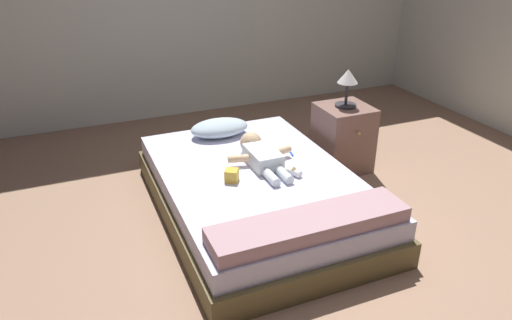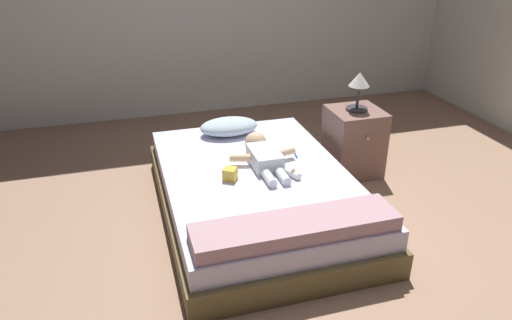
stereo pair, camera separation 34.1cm
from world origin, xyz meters
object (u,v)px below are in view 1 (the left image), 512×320
(toothbrush, at_px, (290,152))
(nightstand, at_px, (343,138))
(bed, at_px, (256,193))
(lamp, at_px, (348,81))
(pillow, at_px, (219,128))
(toy_block, at_px, (232,175))
(baby_bottle, at_px, (294,172))
(baby, at_px, (260,154))

(toothbrush, xyz_separation_m, nightstand, (0.60, 0.18, -0.05))
(bed, height_order, lamp, lamp)
(pillow, relative_size, toy_block, 4.10)
(bed, xyz_separation_m, baby_bottle, (0.23, -0.14, 0.19))
(baby, bearing_deg, toy_block, -146.74)
(baby_bottle, bearing_deg, lamp, 35.56)
(nightstand, bearing_deg, toy_block, -159.53)
(pillow, bearing_deg, toy_block, -103.01)
(baby, distance_m, baby_bottle, 0.32)
(pillow, height_order, nightstand, nightstand)
(nightstand, bearing_deg, lamp, 90.00)
(pillow, xyz_separation_m, toothbrush, (0.39, -0.54, -0.06))
(baby, height_order, nightstand, nightstand)
(toothbrush, relative_size, toy_block, 1.07)
(baby, bearing_deg, lamp, 15.48)
(nightstand, xyz_separation_m, lamp, (-0.00, 0.00, 0.50))
(toy_block, bearing_deg, toothbrush, 24.04)
(lamp, bearing_deg, baby, -164.52)
(baby_bottle, bearing_deg, toy_block, 168.21)
(lamp, height_order, toy_block, lamp)
(pillow, distance_m, toothbrush, 0.67)
(toy_block, bearing_deg, nightstand, 20.47)
(nightstand, bearing_deg, bed, -158.28)
(baby, distance_m, toy_block, 0.36)
(toothbrush, bearing_deg, bed, -151.18)
(pillow, relative_size, toothbrush, 3.84)
(toothbrush, height_order, toy_block, toy_block)
(baby, height_order, baby_bottle, baby)
(bed, xyz_separation_m, toy_block, (-0.20, -0.05, 0.21))
(pillow, xyz_separation_m, nightstand, (0.99, -0.36, -0.11))
(baby, xyz_separation_m, baby_bottle, (0.14, -0.29, -0.04))
(pillow, height_order, toothbrush, pillow)
(bed, distance_m, baby, 0.29)
(pillow, relative_size, lamp, 1.55)
(baby_bottle, bearing_deg, nightstand, 35.56)
(toy_block, bearing_deg, bed, 14.27)
(toothbrush, height_order, lamp, lamp)
(lamp, xyz_separation_m, baby_bottle, (-0.74, -0.53, -0.43))
(toothbrush, bearing_deg, baby_bottle, -112.57)
(toy_block, height_order, baby_bottle, toy_block)
(nightstand, height_order, baby_bottle, nightstand)
(pillow, bearing_deg, baby_bottle, -74.40)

